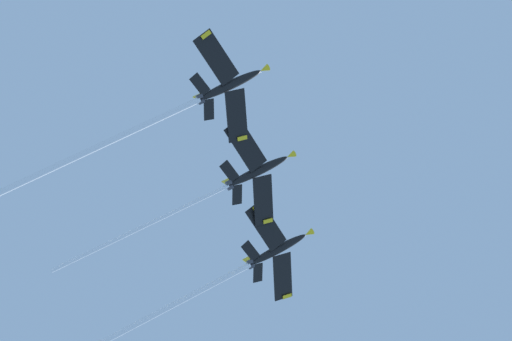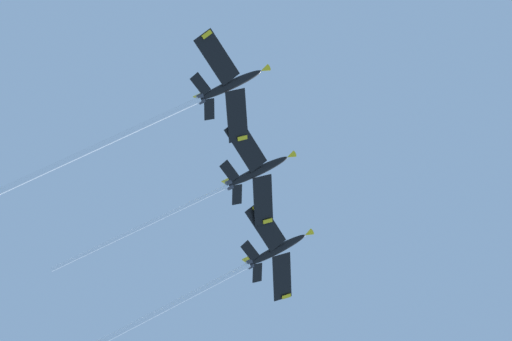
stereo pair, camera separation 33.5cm
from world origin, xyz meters
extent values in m
ellipsoid|color=black|center=(25.07, -18.84, 151.63)|extent=(9.99, 7.99, 6.79)
cone|color=yellow|center=(20.31, -22.37, 154.76)|extent=(2.30, 2.14, 1.81)
ellipsoid|color=black|center=(23.81, -19.78, 153.14)|extent=(2.92, 2.53, 2.10)
cube|color=black|center=(28.76, -22.70, 151.17)|extent=(9.03, 8.25, 1.85)
cube|color=yellow|center=(31.46, -25.80, 151.14)|extent=(1.59, 1.72, 0.94)
cube|color=black|center=(22.45, -14.19, 151.17)|extent=(6.48, 9.57, 1.85)
cube|color=yellow|center=(20.26, -10.70, 151.14)|extent=(1.79, 1.28, 0.94)
cube|color=black|center=(29.99, -18.03, 149.31)|extent=(3.90, 3.45, 0.98)
cube|color=black|center=(27.27, -14.37, 149.31)|extent=(2.73, 3.94, 0.98)
cube|color=yellow|center=(29.01, -15.92, 150.64)|extent=(2.86, 2.19, 3.60)
cylinder|color=#38383D|center=(29.43, -16.17, 148.84)|extent=(1.49, 1.39, 1.17)
cylinder|color=#38383D|center=(28.89, -15.45, 148.84)|extent=(1.49, 1.39, 1.17)
cylinder|color=white|center=(41.31, -6.80, 140.88)|extent=(25.02, 18.93, 16.66)
ellipsoid|color=black|center=(14.94, -6.91, 151.44)|extent=(10.00, 8.04, 6.70)
cone|color=yellow|center=(10.17, -10.47, 154.51)|extent=(2.30, 2.14, 1.80)
ellipsoid|color=black|center=(13.67, -7.86, 152.93)|extent=(2.92, 2.54, 2.08)
cube|color=black|center=(18.65, -10.76, 150.98)|extent=(9.05, 8.24, 1.83)
cube|color=yellow|center=(21.36, -13.85, 150.95)|extent=(1.59, 1.72, 0.93)
cube|color=black|center=(12.31, -2.26, 150.98)|extent=(6.52, 9.57, 1.83)
cube|color=yellow|center=(10.11, 1.21, 150.95)|extent=(1.80, 1.29, 0.93)
cube|color=black|center=(19.87, -6.07, 149.15)|extent=(3.91, 3.44, 0.97)
cube|color=black|center=(17.14, -2.42, 149.15)|extent=(2.74, 3.95, 0.97)
cube|color=yellow|center=(18.88, -3.97, 150.48)|extent=(2.84, 2.19, 3.59)
cylinder|color=#38383D|center=(19.31, -4.21, 148.69)|extent=(1.48, 1.39, 1.17)
cylinder|color=#38383D|center=(18.77, -3.49, 148.69)|extent=(1.48, 1.39, 1.17)
cylinder|color=white|center=(30.84, 4.96, 141.11)|extent=(23.99, 18.17, 15.62)
ellipsoid|color=black|center=(5.25, 6.07, 151.32)|extent=(10.11, 7.85, 6.74)
cone|color=yellow|center=(0.41, 2.62, 154.41)|extent=(2.30, 2.12, 1.80)
ellipsoid|color=black|center=(3.96, 5.15, 152.82)|extent=(2.94, 2.50, 2.09)
cube|color=black|center=(8.87, 2.14, 150.86)|extent=(8.98, 8.35, 1.84)
cube|color=yellow|center=(11.51, -1.01, 150.83)|extent=(1.61, 1.71, 0.94)
cube|color=black|center=(2.71, 10.77, 150.86)|extent=(6.35, 9.58, 1.84)
cube|color=yellow|center=(0.60, 14.29, 150.83)|extent=(1.79, 1.26, 0.94)
cube|color=black|center=(10.19, 6.79, 149.01)|extent=(3.89, 3.49, 0.97)
cube|color=black|center=(7.54, 10.50, 149.01)|extent=(2.68, 3.94, 0.97)
cube|color=yellow|center=(9.24, 8.92, 150.34)|extent=(2.89, 2.13, 3.59)
cylinder|color=#38383D|center=(9.66, 8.66, 148.55)|extent=(1.49, 1.38, 1.17)
cylinder|color=#38383D|center=(9.14, 9.40, 148.55)|extent=(1.49, 1.38, 1.17)
cylinder|color=white|center=(23.84, 19.32, 139.34)|extent=(29.59, 21.51, 19.18)
camera|label=1|loc=(-33.98, 29.87, 1.73)|focal=65.86mm
camera|label=2|loc=(-33.78, 30.14, 1.73)|focal=65.86mm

